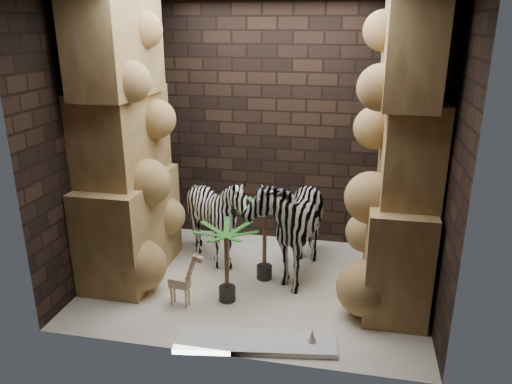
% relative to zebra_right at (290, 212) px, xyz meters
% --- Properties ---
extents(floor, '(3.50, 3.50, 0.00)m').
position_rel_zebra_right_xyz_m(floor, '(-0.31, -0.35, -0.71)').
color(floor, white).
rests_on(floor, ground).
extents(wall_back, '(3.50, 0.00, 3.50)m').
position_rel_zebra_right_xyz_m(wall_back, '(-0.31, 0.90, 0.79)').
color(wall_back, black).
rests_on(wall_back, ground).
extents(wall_front, '(3.50, 0.00, 3.50)m').
position_rel_zebra_right_xyz_m(wall_front, '(-0.31, -1.60, 0.79)').
color(wall_front, black).
rests_on(wall_front, ground).
extents(wall_left, '(0.00, 3.00, 3.00)m').
position_rel_zebra_right_xyz_m(wall_left, '(-2.06, -0.35, 0.79)').
color(wall_left, black).
rests_on(wall_left, ground).
extents(wall_right, '(0.00, 3.00, 3.00)m').
position_rel_zebra_right_xyz_m(wall_right, '(1.44, -0.35, 0.79)').
color(wall_right, black).
rests_on(wall_right, ground).
extents(rock_pillar_left, '(0.68, 1.30, 3.00)m').
position_rel_zebra_right_xyz_m(rock_pillar_left, '(-1.71, -0.35, 0.79)').
color(rock_pillar_left, tan).
rests_on(rock_pillar_left, floor).
extents(rock_pillar_right, '(0.58, 1.25, 3.00)m').
position_rel_zebra_right_xyz_m(rock_pillar_right, '(1.11, -0.35, 0.79)').
color(rock_pillar_right, tan).
rests_on(rock_pillar_right, floor).
extents(zebra_right, '(0.74, 1.25, 1.43)m').
position_rel_zebra_right_xyz_m(zebra_right, '(0.00, 0.00, 0.00)').
color(zebra_right, white).
rests_on(zebra_right, floor).
extents(zebra_left, '(0.97, 1.17, 1.03)m').
position_rel_zebra_right_xyz_m(zebra_left, '(-0.83, 0.02, -0.20)').
color(zebra_left, white).
rests_on(zebra_left, floor).
extents(giraffe_toy, '(0.33, 0.14, 0.62)m').
position_rel_zebra_right_xyz_m(giraffe_toy, '(-0.96, -0.92, -0.41)').
color(giraffe_toy, beige).
rests_on(giraffe_toy, floor).
extents(palm_front, '(0.36, 0.36, 0.88)m').
position_rel_zebra_right_xyz_m(palm_front, '(-0.24, -0.22, -0.27)').
color(palm_front, '#1D7219').
rests_on(palm_front, floor).
extents(palm_back, '(0.36, 0.36, 0.81)m').
position_rel_zebra_right_xyz_m(palm_back, '(-0.52, -0.74, -0.31)').
color(palm_back, '#1D7219').
rests_on(palm_back, floor).
extents(surfboard, '(1.44, 0.55, 0.05)m').
position_rel_zebra_right_xyz_m(surfboard, '(-0.09, -1.40, -0.69)').
color(surfboard, white).
rests_on(surfboard, floor).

